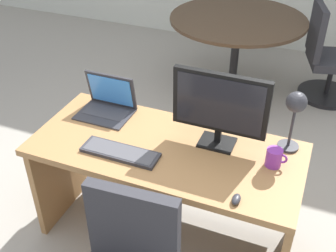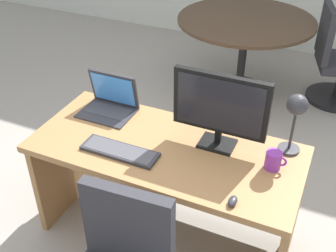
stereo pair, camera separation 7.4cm
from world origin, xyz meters
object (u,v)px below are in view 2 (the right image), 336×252
object	(u,v)px
laptop	(111,99)
mouse	(233,201)
keyboard	(120,151)
coffee_mug	(274,160)
monitor	(220,106)
meeting_chair_near	(335,65)
desk_lamp	(296,112)
meeting_table	(244,38)
desk	(169,170)

from	to	relation	value
laptop	mouse	world-z (taller)	laptop
keyboard	coffee_mug	distance (m)	0.83
monitor	laptop	xyz separation A→B (m)	(-0.74, 0.08, -0.18)
mouse	meeting_chair_near	world-z (taller)	meeting_chair_near
meeting_chair_near	laptop	bearing A→B (deg)	-121.19
desk_lamp	meeting_table	distance (m)	1.97
keyboard	desk_lamp	distance (m)	0.96
coffee_mug	meeting_chair_near	size ratio (longest dim) A/B	0.12
coffee_mug	meeting_chair_near	world-z (taller)	meeting_chair_near
laptop	coffee_mug	size ratio (longest dim) A/B	2.91
meeting_table	mouse	bearing A→B (deg)	-75.92
monitor	keyboard	xyz separation A→B (m)	(-0.47, -0.29, -0.24)
desk	mouse	xyz separation A→B (m)	(0.48, -0.32, 0.22)
laptop	desk_lamp	bearing A→B (deg)	0.57
monitor	mouse	bearing A→B (deg)	-62.15
monitor	meeting_chair_near	world-z (taller)	monitor
keyboard	mouse	world-z (taller)	mouse
keyboard	desk_lamp	size ratio (longest dim) A/B	1.19
mouse	desk	bearing A→B (deg)	146.23
monitor	mouse	size ratio (longest dim) A/B	7.03
laptop	meeting_table	xyz separation A→B (m)	(0.38, 1.80, -0.21)
desk	meeting_table	distance (m)	1.98
monitor	mouse	distance (m)	0.52
desk	mouse	size ratio (longest dim) A/B	20.50
desk	laptop	bearing A→B (deg)	159.95
monitor	desk	bearing A→B (deg)	-160.04
desk	meeting_chair_near	bearing A→B (deg)	71.19
monitor	laptop	bearing A→B (deg)	173.72
desk	mouse	bearing A→B (deg)	-33.77
desk	laptop	distance (m)	0.58
laptop	mouse	xyz separation A→B (m)	(0.96, -0.49, -0.06)
laptop	keyboard	xyz separation A→B (m)	(0.27, -0.37, -0.06)
keyboard	desk_lamp	bearing A→B (deg)	24.36
desk	keyboard	size ratio (longest dim) A/B	3.50
laptop	meeting_table	distance (m)	1.85
desk	meeting_chair_near	world-z (taller)	meeting_chair_near
coffee_mug	meeting_table	world-z (taller)	coffee_mug
laptop	meeting_table	size ratio (longest dim) A/B	0.26
monitor	keyboard	size ratio (longest dim) A/B	1.20
keyboard	mouse	xyz separation A→B (m)	(0.68, -0.12, 0.01)
desk	desk_lamp	distance (m)	0.82
coffee_mug	meeting_table	bearing A→B (deg)	109.43
coffee_mug	laptop	bearing A→B (deg)	171.81
desk_lamp	monitor	bearing A→B (deg)	-166.34
desk_lamp	coffee_mug	distance (m)	0.27
keyboard	meeting_table	distance (m)	2.18
mouse	monitor	bearing A→B (deg)	117.85
desk	laptop	xyz separation A→B (m)	(-0.48, 0.18, 0.28)
mouse	meeting_chair_near	xyz separation A→B (m)	(0.28, 2.53, -0.37)
desk_lamp	coffee_mug	bearing A→B (deg)	-106.24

